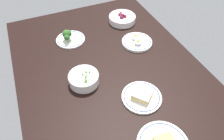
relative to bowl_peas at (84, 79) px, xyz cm
name	(u,v)px	position (x,y,z in cm)	size (l,w,h in cm)	color
dining_table	(112,75)	(-0.67, 15.38, -4.87)	(139.51, 95.20, 4.00)	black
bowl_peas	(84,79)	(0.00, 0.00, 0.00)	(15.04, 15.04, 6.54)	white
bowl_berries	(122,18)	(-41.79, 40.40, -0.47)	(17.93, 17.93, 6.08)	white
plate_eggs	(137,42)	(-17.19, 38.67, -1.63)	(18.05, 18.05, 4.94)	white
plate_broccoli	(69,38)	(-35.40, 2.14, -0.49)	(17.39, 17.39, 7.79)	white
plate_sandwich	(142,96)	(19.74, 21.74, -1.59)	(18.76, 18.76, 4.34)	white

